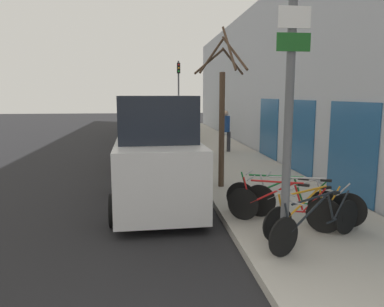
# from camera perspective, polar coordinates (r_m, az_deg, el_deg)

# --- Properties ---
(ground_plane) EXTENTS (80.00, 80.00, 0.00)m
(ground_plane) POSITION_cam_1_polar(r_m,az_deg,el_deg) (13.30, -4.61, -2.23)
(ground_plane) COLOR black
(sidewalk_curb) EXTENTS (3.20, 32.00, 0.15)m
(sidewalk_curb) POSITION_cam_1_polar(r_m,az_deg,el_deg) (16.33, 4.15, 0.14)
(sidewalk_curb) COLOR #ADA89E
(sidewalk_curb) RESTS_ON ground
(building_facade) EXTENTS (0.23, 32.00, 6.50)m
(building_facade) POSITION_cam_1_polar(r_m,az_deg,el_deg) (16.49, 10.43, 11.08)
(building_facade) COLOR #B2B7C1
(building_facade) RESTS_ON ground
(signpost) EXTENTS (0.49, 0.15, 3.79)m
(signpost) POSITION_cam_1_polar(r_m,az_deg,el_deg) (5.69, 14.49, 4.48)
(signpost) COLOR #595B60
(signpost) RESTS_ON sidewalk_curb
(bicycle_0) EXTENTS (1.99, 1.08, 0.85)m
(bicycle_0) POSITION_cam_1_polar(r_m,az_deg,el_deg) (6.51, 18.61, -9.97)
(bicycle_0) COLOR black
(bicycle_0) RESTS_ON sidewalk_curb
(bicycle_1) EXTENTS (1.93, 0.83, 0.84)m
(bicycle_1) POSITION_cam_1_polar(r_m,az_deg,el_deg) (6.91, 17.50, -8.84)
(bicycle_1) COLOR black
(bicycle_1) RESTS_ON sidewalk_curb
(bicycle_2) EXTENTS (1.79, 1.24, 0.87)m
(bicycle_2) POSITION_cam_1_polar(r_m,az_deg,el_deg) (7.20, 13.50, -7.86)
(bicycle_2) COLOR black
(bicycle_2) RESTS_ON sidewalk_curb
(bicycle_3) EXTENTS (2.02, 1.15, 0.90)m
(bicycle_3) POSITION_cam_1_polar(r_m,az_deg,el_deg) (7.53, 16.42, -7.15)
(bicycle_3) COLOR black
(bicycle_3) RESTS_ON sidewalk_curb
(bicycle_4) EXTENTS (1.97, 1.23, 0.87)m
(bicycle_4) POSITION_cam_1_polar(r_m,az_deg,el_deg) (7.71, 13.40, -6.72)
(bicycle_4) COLOR black
(bicycle_4) RESTS_ON sidewalk_curb
(parked_car_0) EXTENTS (2.11, 4.26, 2.55)m
(parked_car_0) POSITION_cam_1_polar(r_m,az_deg,el_deg) (8.62, -5.42, -0.61)
(parked_car_0) COLOR silver
(parked_car_0) RESTS_ON ground
(parked_car_1) EXTENTS (2.15, 4.44, 2.18)m
(parked_car_1) POSITION_cam_1_polar(r_m,az_deg,el_deg) (13.78, -5.83, 2.28)
(parked_car_1) COLOR gray
(parked_car_1) RESTS_ON ground
(parked_car_2) EXTENTS (2.31, 4.65, 2.25)m
(parked_car_2) POSITION_cam_1_polar(r_m,az_deg,el_deg) (19.72, -5.68, 4.43)
(parked_car_2) COLOR #51565B
(parked_car_2) RESTS_ON ground
(parked_car_3) EXTENTS (2.06, 4.69, 2.21)m
(parked_car_3) POSITION_cam_1_polar(r_m,az_deg,el_deg) (25.21, -6.17, 5.34)
(parked_car_3) COLOR #144728
(parked_car_3) RESTS_ON ground
(pedestrian_near) EXTENTS (0.46, 0.39, 1.76)m
(pedestrian_near) POSITION_cam_1_polar(r_m,az_deg,el_deg) (16.06, 5.09, 3.90)
(pedestrian_near) COLOR #333338
(pedestrian_near) RESTS_ON sidewalk_curb
(street_tree) EXTENTS (1.41, 1.77, 4.12)m
(street_tree) POSITION_cam_1_polar(r_m,az_deg,el_deg) (9.80, 4.63, 6.24)
(street_tree) COLOR #4C3828
(street_tree) RESTS_ON sidewalk_curb
(traffic_light) EXTENTS (0.20, 0.30, 4.50)m
(traffic_light) POSITION_cam_1_polar(r_m,az_deg,el_deg) (23.82, -2.06, 10.07)
(traffic_light) COLOR #595B60
(traffic_light) RESTS_ON sidewalk_curb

